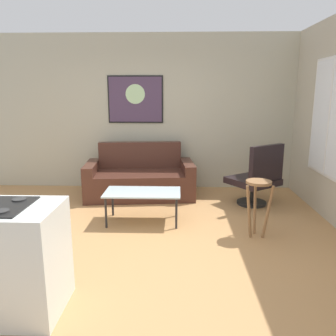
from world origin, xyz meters
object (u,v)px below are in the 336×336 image
object	(u,v)px
bar_stool	(258,195)
coffee_table	(143,194)
armchair	(257,177)
wall_painting	(135,99)
couch	(140,179)

from	to	relation	value
bar_stool	coffee_table	bearing A→B (deg)	163.29
armchair	coffee_table	bearing A→B (deg)	-156.53
wall_painting	couch	bearing A→B (deg)	-77.73
coffee_table	wall_painting	distance (m)	2.21
couch	wall_painting	xyz separation A→B (m)	(-0.13, 0.58, 1.35)
bar_stool	wall_painting	xyz separation A→B (m)	(-1.77, 2.24, 1.10)
coffee_table	armchair	bearing A→B (deg)	23.47
coffee_table	bar_stool	xyz separation A→B (m)	(1.47, -0.44, 0.14)
couch	armchair	bearing A→B (deg)	-13.94
couch	coffee_table	distance (m)	1.24
coffee_table	wall_painting	xyz separation A→B (m)	(-0.30, 1.80, 1.24)
armchair	wall_painting	size ratio (longest dim) A/B	0.99
armchair	bar_stool	bearing A→B (deg)	-102.51
coffee_table	armchair	size ratio (longest dim) A/B	1.04
coffee_table	wall_painting	bearing A→B (deg)	99.46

